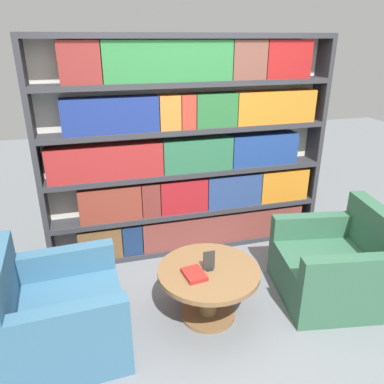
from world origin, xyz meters
name	(u,v)px	position (x,y,z in m)	size (l,w,h in m)	color
ground_plane	(234,330)	(0.00, 0.00, 0.00)	(14.00, 14.00, 0.00)	slate
bookshelf	(190,152)	(0.02, 1.37, 1.09)	(2.92, 0.30, 2.21)	silver
armchair_left	(57,316)	(-1.32, 0.19, 0.29)	(0.92, 0.90, 0.83)	#386684
armchair_right	(336,267)	(1.03, 0.19, 0.29)	(1.01, 0.99, 0.83)	#336047
coffee_table	(209,283)	(-0.15, 0.22, 0.33)	(0.82, 0.82, 0.46)	brown
table_sign	(209,262)	(-0.15, 0.22, 0.53)	(0.09, 0.06, 0.17)	black
stray_book	(194,274)	(-0.28, 0.17, 0.47)	(0.18, 0.22, 0.03)	maroon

